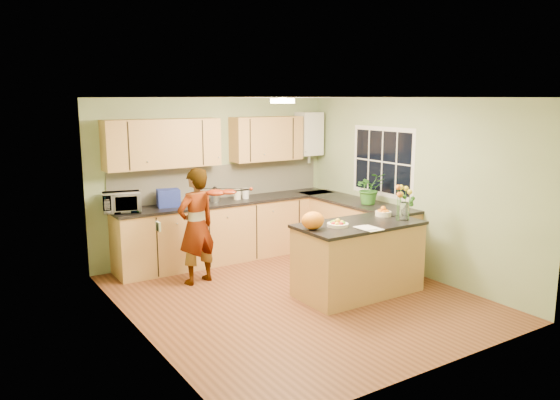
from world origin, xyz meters
TOP-DOWN VIEW (x-y plane):
  - floor at (0.00, 0.00)m, footprint 4.50×4.50m
  - ceiling at (0.00, 0.00)m, footprint 4.00×4.50m
  - wall_back at (0.00, 2.25)m, footprint 4.00×0.02m
  - wall_front at (0.00, -2.25)m, footprint 4.00×0.02m
  - wall_left at (-2.00, 0.00)m, footprint 0.02×4.50m
  - wall_right at (2.00, 0.00)m, footprint 0.02×4.50m
  - back_counter at (0.10, 1.95)m, footprint 3.64×0.62m
  - right_counter at (1.70, 0.85)m, footprint 0.62×2.24m
  - splashback at (0.10, 2.23)m, footprint 3.60×0.02m
  - upper_cabinets at (-0.18, 2.08)m, footprint 3.20×0.34m
  - boiler at (1.70, 2.09)m, footprint 0.40×0.30m
  - window_right at (1.99, 0.60)m, footprint 0.01×1.30m
  - light_switch at (-1.99, -0.60)m, footprint 0.02×0.09m
  - ceiling_lamp at (0.00, 0.30)m, footprint 0.30×0.30m
  - peninsula_island at (0.77, -0.31)m, footprint 1.63×0.83m
  - fruit_dish at (0.42, -0.31)m, footprint 0.27×0.27m
  - orange_bowl at (1.32, -0.16)m, footprint 0.22×0.22m
  - flower_vase at (1.37, -0.49)m, footprint 0.27×0.27m
  - orange_bag at (0.07, -0.26)m, footprint 0.36×0.34m
  - papers at (0.67, -0.61)m, footprint 0.22×0.31m
  - violinist at (-0.81, 1.19)m, footprint 0.65×0.50m
  - violin at (-0.61, 0.97)m, footprint 0.67×0.58m
  - microwave at (-1.58, 1.95)m, footprint 0.56×0.44m
  - blue_box at (-0.88, 1.98)m, footprint 0.36×0.29m
  - kettle at (-0.13, 1.98)m, footprint 0.14×0.14m
  - jar_cream at (0.23, 1.94)m, footprint 0.13×0.13m
  - jar_white at (0.37, 1.94)m, footprint 0.12×0.12m
  - potted_plant at (1.70, 0.55)m, footprint 0.51×0.48m

SIDE VIEW (x-z plane):
  - floor at x=0.00m, z-range 0.00..0.00m
  - peninsula_island at x=0.77m, z-range 0.00..0.94m
  - back_counter at x=0.10m, z-range 0.00..0.94m
  - right_counter at x=1.70m, z-range 0.00..0.94m
  - violinist at x=-0.81m, z-range 0.00..1.58m
  - papers at x=0.67m, z-range 0.93..0.95m
  - fruit_dish at x=0.42m, z-range 0.93..1.02m
  - orange_bowl at x=1.32m, z-range 0.92..1.05m
  - jar_white at x=0.37m, z-range 0.94..1.10m
  - jar_cream at x=0.23m, z-range 0.94..1.11m
  - orange_bag at x=0.07m, z-range 0.93..1.15m
  - kettle at x=-0.13m, z-range 0.92..1.18m
  - blue_box at x=-0.88m, z-range 0.94..1.19m
  - microwave at x=-1.58m, z-range 0.94..1.22m
  - potted_plant at x=1.70m, z-range 0.94..1.41m
  - splashback at x=0.10m, z-range 0.94..1.46m
  - wall_back at x=0.00m, z-range 0.00..2.50m
  - wall_front at x=0.00m, z-range 0.00..2.50m
  - wall_left at x=-2.00m, z-range 0.00..2.50m
  - wall_right at x=2.00m, z-range 0.00..2.50m
  - violin at x=-0.61m, z-range 1.18..1.35m
  - flower_vase at x=1.37m, z-range 1.02..1.52m
  - light_switch at x=-1.99m, z-range 1.26..1.34m
  - window_right at x=1.99m, z-range 1.02..2.08m
  - upper_cabinets at x=-0.18m, z-range 1.50..2.20m
  - boiler at x=1.70m, z-range 1.47..2.33m
  - ceiling_lamp at x=0.00m, z-range 2.43..2.50m
  - ceiling at x=0.00m, z-range 2.49..2.51m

